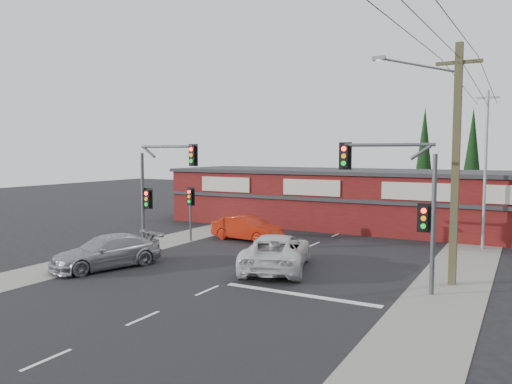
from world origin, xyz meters
The scene contains 18 objects.
ground centered at (0.00, 0.00, 0.00)m, with size 120.00×120.00×0.00m, color black.
road_strip centered at (0.00, 5.00, 0.01)m, with size 14.00×70.00×0.01m, color black.
verge_left centered at (-8.50, 5.00, 0.01)m, with size 3.00×70.00×0.02m, color gray.
verge_right centered at (8.50, 5.00, 0.01)m, with size 3.00×70.00×0.02m, color gray.
stop_line centered at (3.50, -1.50, 0.01)m, with size 6.50×0.35×0.01m, color silver.
white_suv centered at (0.79, 1.91, 0.84)m, with size 2.80×6.08×1.69m, color silver.
silver_suv centered at (-6.51, -1.77, 0.77)m, with size 2.17×5.34×1.55m, color #9A9D9F.
red_sedan centered at (-4.24, 7.92, 0.77)m, with size 1.63×4.67×1.54m, color #A71C0A.
lane_dashes centered at (0.00, 2.97, 0.01)m, with size 0.12×43.53×0.01m.
shop_building centered at (-0.99, 16.99, 2.13)m, with size 27.30×8.40×4.22m.
conifer_near centered at (3.50, 24.00, 5.48)m, with size 1.80×1.80×9.25m.
conifer_far centered at (7.00, 26.00, 5.48)m, with size 1.80×1.80×9.25m.
traffic_mast_left centered at (-6.43, 2.00, 3.93)m, with size 3.77×0.27×5.97m.
traffic_mast_right centered at (6.86, 1.00, 3.95)m, with size 3.96×0.27×5.97m.
pedestal_signal centered at (-7.20, 6.01, 2.41)m, with size 0.55×0.27×3.38m.
utility_pole centered at (8.36, 2.99, 5.40)m, with size 4.38×0.59×10.00m.
steel_pole centered at (9.00, 12.00, 4.70)m, with size 1.20×0.16×9.00m.
power_lines centered at (8.47, -2.47, 9.04)m, with size 2.01×29.00×1.22m.
Camera 1 is at (11.14, -19.04, 5.59)m, focal length 35.00 mm.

